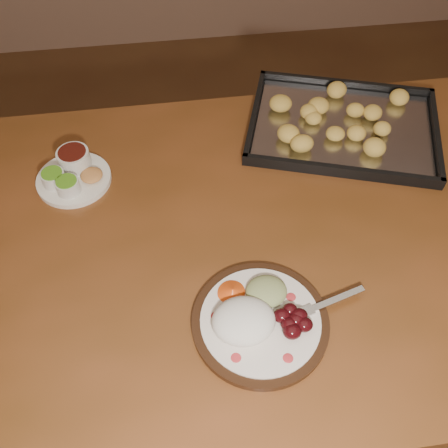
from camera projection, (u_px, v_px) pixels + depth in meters
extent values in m
plane|color=brown|center=(277.00, 379.00, 1.61)|extent=(4.00, 4.00, 0.00)
cube|color=brown|center=(217.00, 243.00, 1.04)|extent=(1.51, 0.91, 0.04)
cylinder|color=#512F18|center=(409.00, 193.00, 1.63)|extent=(0.07, 0.07, 0.71)
cylinder|color=black|center=(260.00, 322.00, 0.90)|extent=(0.25, 0.25, 0.01)
cylinder|color=silver|center=(260.00, 320.00, 0.89)|extent=(0.22, 0.22, 0.01)
ellipsoid|color=#BE2D34|center=(236.00, 358.00, 0.85)|extent=(0.02, 0.02, 0.00)
ellipsoid|color=#BE2D34|center=(288.00, 358.00, 0.85)|extent=(0.02, 0.02, 0.00)
ellipsoid|color=#BE2D34|center=(291.00, 297.00, 0.92)|extent=(0.02, 0.02, 0.00)
ellipsoid|color=#BE2D34|center=(216.00, 316.00, 0.90)|extent=(0.02, 0.02, 0.00)
ellipsoid|color=white|center=(244.00, 321.00, 0.88)|extent=(0.12, 0.10, 0.05)
ellipsoid|color=#43090E|center=(289.00, 324.00, 0.87)|extent=(0.03, 0.03, 0.02)
ellipsoid|color=#43090E|center=(299.00, 316.00, 0.88)|extent=(0.03, 0.03, 0.02)
ellipsoid|color=#43090E|center=(290.00, 310.00, 0.89)|extent=(0.03, 0.03, 0.02)
ellipsoid|color=#43090E|center=(304.00, 325.00, 0.87)|extent=(0.03, 0.03, 0.02)
ellipsoid|color=#43090E|center=(282.00, 316.00, 0.88)|extent=(0.03, 0.03, 0.02)
ellipsoid|color=#43090E|center=(296.00, 320.00, 0.88)|extent=(0.03, 0.03, 0.02)
ellipsoid|color=#43090E|center=(292.00, 331.00, 0.86)|extent=(0.03, 0.03, 0.02)
ellipsoid|color=tan|center=(266.00, 291.00, 0.92)|extent=(0.08, 0.07, 0.03)
cone|color=#DD4A14|center=(233.00, 291.00, 0.92)|extent=(0.07, 0.08, 0.02)
cube|color=silver|center=(336.00, 299.00, 0.92)|extent=(0.12, 0.04, 0.00)
cube|color=silver|center=(305.00, 312.00, 0.90)|extent=(0.04, 0.03, 0.00)
cylinder|color=silver|center=(297.00, 320.00, 0.89)|extent=(0.03, 0.01, 0.00)
cylinder|color=silver|center=(296.00, 317.00, 0.89)|extent=(0.03, 0.01, 0.00)
cylinder|color=silver|center=(294.00, 315.00, 0.89)|extent=(0.03, 0.01, 0.00)
cylinder|color=silver|center=(293.00, 312.00, 0.90)|extent=(0.03, 0.01, 0.00)
cylinder|color=white|center=(74.00, 179.00, 1.12)|extent=(0.17, 0.17, 0.01)
cylinder|color=silver|center=(54.00, 178.00, 1.09)|extent=(0.05, 0.05, 0.03)
cylinder|color=#4E911D|center=(52.00, 173.00, 1.08)|extent=(0.05, 0.05, 0.00)
cylinder|color=silver|center=(68.00, 186.00, 1.08)|extent=(0.05, 0.05, 0.03)
cylinder|color=#4E911D|center=(66.00, 181.00, 1.07)|extent=(0.05, 0.05, 0.00)
cylinder|color=silver|center=(74.00, 159.00, 1.12)|extent=(0.07, 0.07, 0.04)
cylinder|color=#3D100B|center=(72.00, 152.00, 1.11)|extent=(0.06, 0.06, 0.00)
ellipsoid|color=#C88E46|center=(92.00, 175.00, 1.11)|extent=(0.05, 0.05, 0.02)
cube|color=black|center=(342.00, 128.00, 1.23)|extent=(0.53, 0.45, 0.01)
cube|color=black|center=(345.00, 84.00, 1.32)|extent=(0.43, 0.15, 0.02)
cube|color=black|center=(342.00, 170.00, 1.12)|extent=(0.43, 0.15, 0.02)
cube|color=black|center=(436.00, 134.00, 1.19)|extent=(0.11, 0.32, 0.02)
cube|color=black|center=(255.00, 114.00, 1.24)|extent=(0.11, 0.32, 0.02)
cube|color=silver|center=(343.00, 127.00, 1.23)|extent=(0.49, 0.41, 0.00)
ellipsoid|color=#DFB84E|center=(368.00, 123.00, 1.20)|extent=(0.05, 0.05, 0.04)
ellipsoid|color=#DFB84E|center=(389.00, 117.00, 1.22)|extent=(0.07, 0.06, 0.04)
ellipsoid|color=#DFB84E|center=(365.00, 102.00, 1.25)|extent=(0.07, 0.07, 0.04)
ellipsoid|color=#DFB84E|center=(358.00, 108.00, 1.24)|extent=(0.06, 0.06, 0.04)
ellipsoid|color=#DFB84E|center=(337.00, 98.00, 1.26)|extent=(0.06, 0.06, 0.04)
ellipsoid|color=#DFB84E|center=(330.00, 111.00, 1.23)|extent=(0.07, 0.07, 0.04)
ellipsoid|color=#DFB84E|center=(301.00, 108.00, 1.24)|extent=(0.07, 0.06, 0.04)
ellipsoid|color=#DFB84E|center=(312.00, 117.00, 1.22)|extent=(0.05, 0.05, 0.04)
ellipsoid|color=#DFB84E|center=(291.00, 121.00, 1.21)|extent=(0.07, 0.06, 0.04)
ellipsoid|color=#DFB84E|center=(317.00, 136.00, 1.18)|extent=(0.07, 0.07, 0.04)
ellipsoid|color=#DFB84E|center=(339.00, 130.00, 1.19)|extent=(0.06, 0.06, 0.04)
ellipsoid|color=#DFB84E|center=(355.00, 141.00, 1.17)|extent=(0.06, 0.06, 0.04)
ellipsoid|color=#DFB84E|center=(364.00, 145.00, 1.16)|extent=(0.07, 0.07, 0.04)
ellipsoid|color=#DFB84E|center=(398.00, 133.00, 1.18)|extent=(0.07, 0.06, 0.04)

